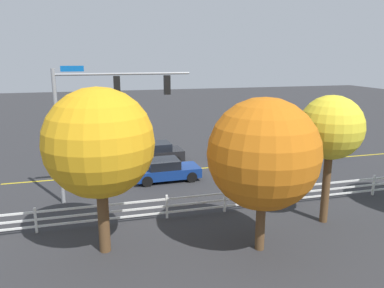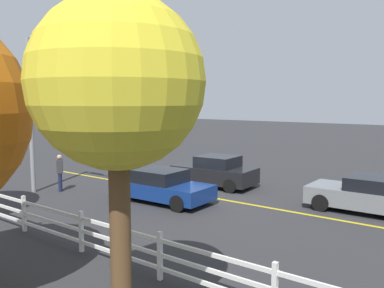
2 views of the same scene
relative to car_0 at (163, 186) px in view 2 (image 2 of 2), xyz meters
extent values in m
plane|color=#2D2D30|center=(-0.30, -1.78, -0.65)|extent=(120.00, 120.00, 0.00)
cube|color=gold|center=(-4.30, -1.78, -0.64)|extent=(28.00, 0.16, 0.01)
cylinder|color=gray|center=(5.88, 2.23, 2.81)|extent=(0.20, 0.20, 6.90)
cylinder|color=gray|center=(2.48, 2.23, 5.96)|extent=(6.80, 0.12, 0.12)
cube|color=#0C59B2|center=(4.98, 2.25, 6.24)|extent=(1.10, 0.03, 0.28)
cube|color=black|center=(2.87, 2.23, 5.36)|extent=(0.32, 0.28, 1.00)
sphere|color=red|center=(2.87, 2.08, 5.68)|extent=(0.17, 0.17, 0.17)
sphere|color=orange|center=(2.87, 2.08, 5.36)|extent=(0.17, 0.17, 0.17)
sphere|color=#148C19|center=(2.87, 2.08, 5.04)|extent=(0.17, 0.17, 0.17)
cube|color=black|center=(0.28, 2.23, 5.36)|extent=(0.32, 0.28, 1.00)
sphere|color=red|center=(0.28, 2.08, 5.68)|extent=(0.17, 0.17, 0.17)
sphere|color=orange|center=(0.28, 2.08, 5.36)|extent=(0.17, 0.17, 0.17)
sphere|color=#148C19|center=(0.28, 2.08, 5.04)|extent=(0.17, 0.17, 0.17)
cube|color=navy|center=(-0.05, 0.00, -0.13)|extent=(4.07, 1.96, 0.59)
cube|color=black|center=(0.15, 0.00, 0.42)|extent=(1.91, 1.71, 0.53)
cylinder|color=black|center=(-1.39, -0.90, -0.33)|extent=(0.65, 0.24, 0.64)
cylinder|color=black|center=(-1.44, 0.81, -0.33)|extent=(0.65, 0.24, 0.64)
cylinder|color=black|center=(1.34, -0.81, -0.33)|extent=(0.65, 0.24, 0.64)
cylinder|color=black|center=(1.29, 0.90, -0.33)|extent=(0.65, 0.24, 0.64)
cube|color=slate|center=(-7.05, -3.45, -0.10)|extent=(4.20, 1.94, 0.66)
cube|color=black|center=(-7.26, -3.45, 0.47)|extent=(1.79, 1.72, 0.48)
cylinder|color=black|center=(-5.64, -2.55, -0.33)|extent=(0.64, 0.23, 0.64)
cylinder|color=black|center=(-5.62, -4.32, -0.33)|extent=(0.64, 0.23, 0.64)
cube|color=black|center=(0.05, -3.82, -0.05)|extent=(4.08, 2.08, 0.74)
cube|color=black|center=(-0.14, -3.83, 0.58)|extent=(1.90, 1.77, 0.53)
cylinder|color=black|center=(1.36, -2.88, -0.33)|extent=(0.65, 0.26, 0.64)
cylinder|color=black|center=(1.46, -4.61, -0.33)|extent=(0.65, 0.26, 0.64)
cylinder|color=black|center=(-1.35, -3.03, -0.33)|extent=(0.65, 0.26, 0.64)
cylinder|color=black|center=(-1.25, -4.76, -0.33)|extent=(0.65, 0.26, 0.64)
cylinder|color=#191E3F|center=(4.99, 1.44, -0.22)|extent=(0.16, 0.16, 0.85)
cylinder|color=#191E3F|center=(5.15, 1.32, -0.22)|extent=(0.16, 0.16, 0.85)
cube|color=#333338|center=(5.07, 1.38, 0.51)|extent=(0.48, 0.45, 0.62)
sphere|color=tan|center=(5.07, 1.38, 0.93)|extent=(0.22, 0.22, 0.22)
cube|color=white|center=(-4.74, 5.50, -0.07)|extent=(0.10, 0.10, 1.15)
cube|color=white|center=(-1.86, 5.50, -0.07)|extent=(0.10, 0.10, 1.15)
cube|color=white|center=(1.03, 5.50, -0.07)|extent=(0.10, 0.10, 1.15)
cube|color=white|center=(-3.30, 5.50, 0.30)|extent=(26.00, 0.06, 0.09)
cube|color=white|center=(-3.30, 5.50, -0.05)|extent=(26.00, 0.06, 0.09)
cube|color=white|center=(-3.30, 5.50, -0.37)|extent=(26.00, 0.06, 0.09)
cylinder|color=brown|center=(-5.90, 7.76, 1.04)|extent=(0.35, 0.35, 3.38)
sphere|color=yellow|center=(-5.90, 7.76, 3.80)|extent=(2.84, 2.84, 2.84)
camera|label=1|loc=(4.19, 21.79, 6.89)|focal=35.20mm
camera|label=2|loc=(-10.77, 12.19, 3.50)|focal=37.68mm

